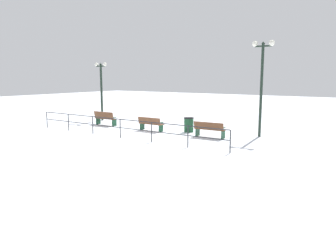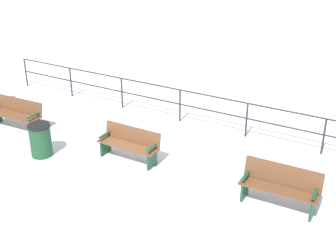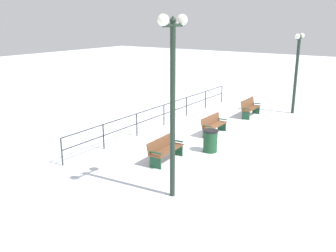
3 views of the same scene
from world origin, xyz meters
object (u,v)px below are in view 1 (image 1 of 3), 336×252
Objects in this scene: lamppost_near at (262,73)px; lamppost_middle at (101,83)px; bench_nearest at (210,129)px; bench_third at (105,118)px; bench_second at (151,124)px; trash_bin at (189,125)px.

lamppost_near is 11.85m from lamppost_middle.
bench_third reaches higher than bench_nearest.
bench_second is 6.51m from lamppost_middle.
bench_second is 0.38× the size of lamppost_middle.
lamppost_near is at bearing -73.08° from bench_second.
lamppost_middle is at bearing 90.00° from lamppost_near.
trash_bin is at bearing -96.09° from lamppost_middle.
bench_third is 6.00m from trash_bin.
bench_second is 3.87m from bench_third.
lamppost_near reaches higher than bench_nearest.
bench_third is at bearing 88.53° from bench_second.
bench_nearest reaches higher than bench_second.
bench_third is 10.41m from lamppost_near.
bench_second is at bearing 106.60° from lamppost_near.
lamppost_middle reaches higher than bench_third.
bench_nearest is 7.74m from bench_third.
bench_third is at bearing 99.59° from lamppost_near.
lamppost_middle is at bearing 83.91° from trash_bin.
lamppost_middle is (1.79, 5.83, 2.28)m from bench_second.
bench_nearest is at bearing 129.00° from lamppost_near.
bench_nearest is at bearing -91.25° from bench_third.
lamppost_middle reaches higher than trash_bin.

